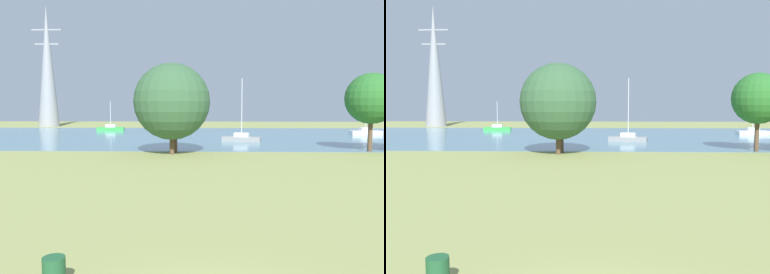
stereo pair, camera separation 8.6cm
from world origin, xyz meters
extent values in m
plane|color=#8C9351|center=(0.00, 22.00, 0.00)|extent=(160.00, 160.00, 0.00)
cylinder|color=#1E512D|center=(-3.82, 1.57, 0.40)|extent=(0.56, 0.56, 0.80)
cube|color=teal|center=(0.00, 50.00, 0.01)|extent=(140.00, 40.00, 0.02)
cube|color=white|center=(24.99, 53.00, 0.32)|extent=(4.92, 1.92, 0.60)
cube|color=white|center=(24.99, 53.00, 0.87)|extent=(1.89, 1.26, 0.50)
cylinder|color=silver|center=(24.99, 53.00, 3.58)|extent=(0.10, 0.10, 5.91)
cube|color=gray|center=(4.55, 40.87, 0.32)|extent=(5.03, 2.76, 0.60)
cube|color=white|center=(4.55, 40.87, 0.87)|extent=(2.03, 1.55, 0.50)
cylinder|color=silver|center=(4.55, 40.87, 4.27)|extent=(0.10, 0.10, 7.31)
cube|color=green|center=(-17.16, 61.37, 0.32)|extent=(4.92, 1.95, 0.60)
cube|color=white|center=(-17.16, 61.37, 0.87)|extent=(1.90, 1.26, 0.50)
cylinder|color=silver|center=(-17.16, 61.37, 2.97)|extent=(0.10, 0.10, 4.70)
cylinder|color=brown|center=(-3.15, 28.02, 1.21)|extent=(0.44, 0.44, 2.43)
sphere|color=#325936|center=(-3.15, 28.02, 4.91)|extent=(7.11, 7.11, 7.11)
cylinder|color=brown|center=(-2.98, 29.50, 1.65)|extent=(0.44, 0.44, 3.29)
sphere|color=#35573A|center=(-2.98, 29.50, 4.91)|extent=(4.63, 4.63, 4.63)
cylinder|color=brown|center=(16.29, 30.89, 1.74)|extent=(0.44, 0.44, 3.49)
sphere|color=#276527|center=(16.29, 30.89, 5.25)|extent=(5.03, 5.03, 5.03)
cone|color=gray|center=(-33.98, 74.84, 12.93)|extent=(4.40, 4.40, 25.85)
cube|color=gray|center=(-33.98, 74.84, 20.68)|extent=(6.40, 0.30, 0.30)
cube|color=gray|center=(-33.98, 74.84, 17.68)|extent=(5.20, 0.30, 0.30)
camera|label=1|loc=(-0.09, -7.50, 4.54)|focal=35.89mm
camera|label=2|loc=(0.00, -7.50, 4.54)|focal=35.89mm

